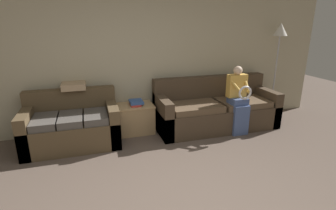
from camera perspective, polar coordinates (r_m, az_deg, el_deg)
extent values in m
cube|color=#BCB293|center=(4.76, -7.56, 9.98)|extent=(7.66, 0.06, 2.55)
cube|color=#473828|center=(4.97, 10.42, -2.53)|extent=(2.23, 0.85, 0.42)
cube|color=#473828|center=(5.11, 9.04, 3.50)|extent=(2.23, 0.20, 0.50)
cube|color=#473828|center=(4.56, -1.15, -2.42)|extent=(0.16, 0.85, 0.67)
cube|color=#473828|center=(5.47, 20.19, -0.09)|extent=(0.16, 0.85, 0.67)
cube|color=brown|center=(4.60, 5.87, -0.48)|extent=(0.90, 0.61, 0.11)
cube|color=brown|center=(5.04, 15.94, 0.52)|extent=(0.90, 0.61, 0.11)
cube|color=brown|center=(4.47, -19.99, -5.63)|extent=(1.44, 0.86, 0.43)
cube|color=brown|center=(4.64, -20.38, 0.77)|extent=(1.44, 0.20, 0.43)
cube|color=brown|center=(4.52, -28.21, -5.00)|extent=(0.16, 0.86, 0.64)
cube|color=brown|center=(4.43, -11.89, -3.64)|extent=(0.16, 0.86, 0.64)
cube|color=#514C47|center=(4.33, -25.31, -3.26)|extent=(0.35, 0.62, 0.11)
cube|color=#514C47|center=(4.28, -20.41, -2.85)|extent=(0.35, 0.62, 0.11)
cube|color=#514C47|center=(4.27, -15.44, -2.42)|extent=(0.35, 0.62, 0.11)
cube|color=#475B8E|center=(4.72, 15.50, -3.26)|extent=(0.29, 0.10, 0.53)
cube|color=#475B8E|center=(4.74, 14.93, 0.92)|extent=(0.29, 0.28, 0.11)
cube|color=gold|center=(4.73, 14.73, 4.10)|extent=(0.34, 0.14, 0.40)
sphere|color=beige|center=(4.68, 14.98, 7.28)|extent=(0.15, 0.15, 0.15)
torus|color=silver|center=(4.52, 16.43, 2.57)|extent=(0.24, 0.04, 0.24)
cylinder|color=gold|center=(4.56, 14.48, 3.99)|extent=(0.13, 0.31, 0.22)
cylinder|color=gold|center=(4.67, 16.74, 4.13)|extent=(0.13, 0.31, 0.22)
cube|color=tan|center=(4.71, -6.99, -2.92)|extent=(0.60, 0.48, 0.51)
cube|color=tan|center=(4.63, -7.10, -0.08)|extent=(0.62, 0.50, 0.02)
cube|color=#BC3833|center=(4.62, -7.16, 0.19)|extent=(0.17, 0.27, 0.04)
cube|color=#33569E|center=(4.61, -6.96, 0.71)|extent=(0.23, 0.28, 0.04)
cylinder|color=#2D2B28|center=(5.98, 21.31, -1.97)|extent=(0.26, 0.26, 0.02)
cylinder|color=#B7B7BC|center=(5.78, 22.21, 5.72)|extent=(0.03, 0.03, 1.62)
cone|color=silver|center=(5.68, 23.33, 14.88)|extent=(0.27, 0.27, 0.24)
cube|color=tan|center=(4.57, -19.83, 3.99)|extent=(0.37, 0.37, 0.10)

